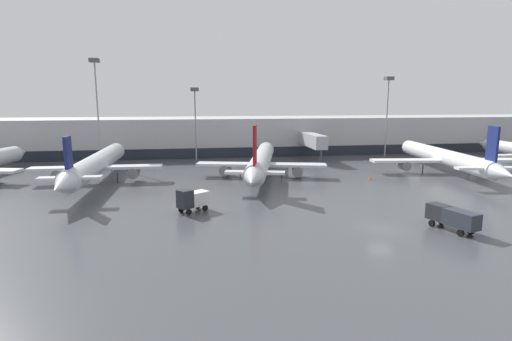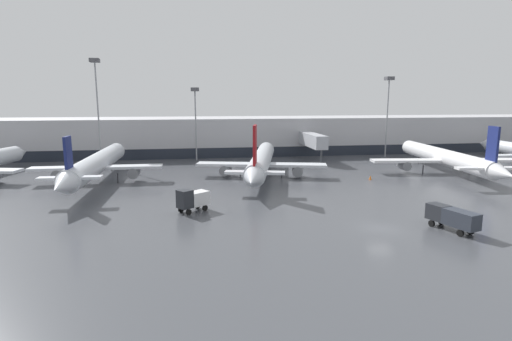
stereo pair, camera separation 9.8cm
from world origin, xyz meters
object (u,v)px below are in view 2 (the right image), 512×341
parked_jet_0 (445,158)px  parked_jet_2 (261,161)px  parked_jet_4 (97,164)px  service_truck_0 (452,217)px  traffic_cone_0 (370,178)px  service_truck_2 (192,199)px  apron_light_mast_1 (388,94)px  apron_light_mast_3 (96,83)px  apron_light_mast_2 (195,102)px

parked_jet_0 → parked_jet_2: parked_jet_2 is taller
parked_jet_4 → service_truck_0: 52.33m
parked_jet_0 → parked_jet_4: (-61.61, 0.60, 0.23)m
traffic_cone_0 → parked_jet_0: bearing=13.3°
parked_jet_0 → parked_jet_4: parked_jet_0 is taller
service_truck_2 → traffic_cone_0: bearing=169.9°
traffic_cone_0 → apron_light_mast_1: 33.12m
parked_jet_2 → service_truck_0: parked_jet_2 is taller
parked_jet_0 → parked_jet_2: bearing=94.7°
parked_jet_2 → apron_light_mast_1: size_ratio=2.03×
traffic_cone_0 → apron_light_mast_3: 56.52m
parked_jet_2 → traffic_cone_0: 18.87m
traffic_cone_0 → apron_light_mast_2: apron_light_mast_2 is taller
parked_jet_0 → parked_jet_4: 61.62m
parked_jet_4 → traffic_cone_0: parked_jet_4 is taller
parked_jet_2 → parked_jet_4: size_ratio=0.96×
parked_jet_4 → apron_light_mast_2: 29.53m
parked_jet_0 → apron_light_mast_3: apron_light_mast_3 is taller
apron_light_mast_1 → apron_light_mast_3: size_ratio=0.86×
service_truck_2 → apron_light_mast_2: apron_light_mast_2 is taller
service_truck_0 → service_truck_2: (-26.64, 11.33, 0.10)m
parked_jet_2 → traffic_cone_0: size_ratio=54.54×
service_truck_2 → apron_light_mast_2: (0.80, 42.40, 11.25)m
parked_jet_0 → apron_light_mast_2: bearing=69.6°
service_truck_0 → apron_light_mast_2: (-25.84, 53.72, 11.35)m
service_truck_2 → apron_light_mast_2: size_ratio=0.26×
parked_jet_2 → apron_light_mast_1: (33.40, 20.46, 11.88)m
parked_jet_2 → service_truck_2: (-11.87, -20.41, -1.19)m
parked_jet_0 → service_truck_0: bearing=154.1°
service_truck_2 → apron_light_mast_2: bearing=-128.3°
traffic_cone_0 → apron_light_mast_3: (-48.79, 23.43, 16.30)m
parked_jet_4 → apron_light_mast_1: apron_light_mast_1 is taller
parked_jet_0 → service_truck_2: bearing=119.3°
apron_light_mast_1 → apron_light_mast_2: bearing=178.0°
parked_jet_4 → apron_light_mast_1: bearing=-70.1°
apron_light_mast_3 → service_truck_2: bearing=-64.0°
parked_jet_4 → service_truck_2: size_ratio=9.56×
parked_jet_0 → apron_light_mast_2: 51.96m
parked_jet_0 → apron_light_mast_1: (-0.89, 21.74, 11.81)m
service_truck_0 → parked_jet_0: bearing=-49.2°
apron_light_mast_3 → parked_jet_0: bearing=-16.7°
service_truck_2 → apron_light_mast_1: 62.39m
parked_jet_0 → parked_jet_4: size_ratio=0.98×
parked_jet_0 → apron_light_mast_2: apron_light_mast_2 is taller
parked_jet_0 → parked_jet_2: (-34.30, 1.27, -0.07)m
apron_light_mast_2 → service_truck_0: bearing=-64.3°
service_truck_0 → apron_light_mast_1: (18.64, 52.21, 13.17)m
parked_jet_2 → service_truck_0: (14.76, -31.74, -1.29)m
parked_jet_0 → apron_light_mast_1: 24.75m
service_truck_0 → apron_light_mast_3: 69.35m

